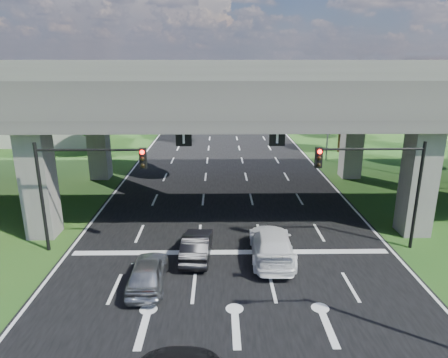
{
  "coord_description": "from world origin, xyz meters",
  "views": [
    {
      "loc": [
        -0.65,
        -16.02,
        10.03
      ],
      "look_at": [
        -0.31,
        7.44,
        2.99
      ],
      "focal_mm": 32.0,
      "sensor_mm": 36.0,
      "label": 1
    }
  ],
  "objects_px": {
    "car_dark": "(197,245)",
    "signal_left": "(80,177)",
    "streetlight_far": "(326,103)",
    "car_silver": "(148,272)",
    "streetlight_beyond": "(296,91)",
    "car_white": "(272,245)",
    "signal_right": "(380,176)"
  },
  "relations": [
    {
      "from": "car_dark",
      "to": "signal_left",
      "type": "bearing_deg",
      "value": -5.86
    },
    {
      "from": "streetlight_far",
      "to": "car_silver",
      "type": "bearing_deg",
      "value": -120.5
    },
    {
      "from": "streetlight_beyond",
      "to": "car_white",
      "type": "xyz_separation_m",
      "value": [
        -8.0,
        -37.18,
        -5.05
      ]
    },
    {
      "from": "streetlight_far",
      "to": "car_white",
      "type": "bearing_deg",
      "value": -110.7
    },
    {
      "from": "signal_left",
      "to": "streetlight_far",
      "type": "xyz_separation_m",
      "value": [
        17.92,
        20.06,
        1.66
      ]
    },
    {
      "from": "streetlight_beyond",
      "to": "car_silver",
      "type": "bearing_deg",
      "value": -109.39
    },
    {
      "from": "streetlight_far",
      "to": "car_white",
      "type": "height_order",
      "value": "streetlight_far"
    },
    {
      "from": "signal_right",
      "to": "car_dark",
      "type": "bearing_deg",
      "value": -174.41
    },
    {
      "from": "car_silver",
      "to": "streetlight_beyond",
      "type": "bearing_deg",
      "value": -110.52
    },
    {
      "from": "car_silver",
      "to": "signal_left",
      "type": "bearing_deg",
      "value": -44.46
    },
    {
      "from": "signal_left",
      "to": "streetlight_beyond",
      "type": "distance_m",
      "value": 40.3
    },
    {
      "from": "streetlight_far",
      "to": "car_silver",
      "type": "xyz_separation_m",
      "value": [
        -14.0,
        -23.76,
        -5.13
      ]
    },
    {
      "from": "signal_right",
      "to": "car_white",
      "type": "distance_m",
      "value": 6.75
    },
    {
      "from": "streetlight_beyond",
      "to": "car_silver",
      "type": "relative_size",
      "value": 2.47
    },
    {
      "from": "signal_right",
      "to": "car_dark",
      "type": "xyz_separation_m",
      "value": [
        -9.62,
        -0.94,
        -3.49
      ]
    },
    {
      "from": "streetlight_far",
      "to": "car_dark",
      "type": "bearing_deg",
      "value": -119.53
    },
    {
      "from": "car_silver",
      "to": "signal_right",
      "type": "bearing_deg",
      "value": -163.59
    },
    {
      "from": "streetlight_beyond",
      "to": "car_white",
      "type": "relative_size",
      "value": 1.89
    },
    {
      "from": "signal_left",
      "to": "streetlight_far",
      "type": "height_order",
      "value": "streetlight_far"
    },
    {
      "from": "signal_left",
      "to": "car_white",
      "type": "xyz_separation_m",
      "value": [
        9.92,
        -1.12,
        -3.39
      ]
    },
    {
      "from": "car_dark",
      "to": "streetlight_far",
      "type": "bearing_deg",
      "value": -116.49
    },
    {
      "from": "signal_left",
      "to": "streetlight_beyond",
      "type": "height_order",
      "value": "streetlight_beyond"
    },
    {
      "from": "signal_left",
      "to": "car_white",
      "type": "relative_size",
      "value": 1.13
    },
    {
      "from": "streetlight_beyond",
      "to": "car_silver",
      "type": "height_order",
      "value": "streetlight_beyond"
    },
    {
      "from": "signal_right",
      "to": "streetlight_beyond",
      "type": "distance_m",
      "value": 36.17
    },
    {
      "from": "signal_left",
      "to": "car_white",
      "type": "distance_m",
      "value": 10.54
    },
    {
      "from": "signal_right",
      "to": "car_dark",
      "type": "relative_size",
      "value": 1.49
    },
    {
      "from": "signal_left",
      "to": "car_dark",
      "type": "bearing_deg",
      "value": -8.89
    },
    {
      "from": "streetlight_far",
      "to": "car_silver",
      "type": "relative_size",
      "value": 2.47
    },
    {
      "from": "signal_right",
      "to": "streetlight_far",
      "type": "relative_size",
      "value": 0.6
    },
    {
      "from": "signal_left",
      "to": "streetlight_beyond",
      "type": "xyz_separation_m",
      "value": [
        17.92,
        36.06,
        1.66
      ]
    },
    {
      "from": "car_dark",
      "to": "car_white",
      "type": "relative_size",
      "value": 0.76
    }
  ]
}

